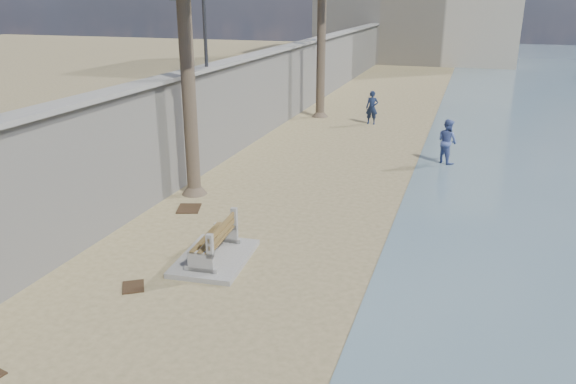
{
  "coord_description": "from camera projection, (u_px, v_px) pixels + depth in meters",
  "views": [
    {
      "loc": [
        3.71,
        -5.8,
        5.92
      ],
      "look_at": [
        -0.5,
        7.0,
        1.2
      ],
      "focal_mm": 35.0,
      "sensor_mm": 36.0,
      "label": 1
    }
  ],
  "objects": [
    {
      "name": "seawall",
      "position": [
        280.0,
        87.0,
        27.14
      ],
      "size": [
        0.45,
        70.0,
        3.5
      ],
      "primitive_type": "cube",
      "color": "gray",
      "rests_on": "ground_plane"
    },
    {
      "name": "debris_d",
      "position": [
        133.0,
        287.0,
        12.05
      ],
      "size": [
        0.68,
        0.71,
        0.03
      ],
      "primitive_type": "cube",
      "rotation": [
        0.0,
        0.0,
        2.14
      ],
      "color": "#382616",
      "rests_on": "ground_plane"
    },
    {
      "name": "person_b",
      "position": [
        447.0,
        139.0,
        20.74
      ],
      "size": [
        1.11,
        1.11,
        1.84
      ],
      "primitive_type": "imported",
      "rotation": [
        0.0,
        0.0,
        2.37
      ],
      "color": "#4B5C9B",
      "rests_on": "ground_plane"
    },
    {
      "name": "bench_far",
      "position": [
        214.0,
        244.0,
        13.15
      ],
      "size": [
        1.72,
        2.38,
        0.95
      ],
      "color": "gray",
      "rests_on": "ground_plane"
    },
    {
      "name": "debris_c",
      "position": [
        189.0,
        208.0,
        16.49
      ],
      "size": [
        0.86,
        0.96,
        0.03
      ],
      "primitive_type": "cube",
      "rotation": [
        0.0,
        0.0,
        1.89
      ],
      "color": "#382616",
      "rests_on": "ground_plane"
    },
    {
      "name": "person_a",
      "position": [
        372.0,
        105.0,
        27.11
      ],
      "size": [
        0.68,
        0.47,
        1.85
      ],
      "primitive_type": "imported",
      "rotation": [
        0.0,
        0.0,
        -0.02
      ],
      "color": "#15203B",
      "rests_on": "ground_plane"
    },
    {
      "name": "wall_cap",
      "position": [
        280.0,
        49.0,
        26.55
      ],
      "size": [
        0.8,
        70.0,
        0.12
      ],
      "primitive_type": "cube",
      "color": "gray",
      "rests_on": "seawall"
    }
  ]
}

